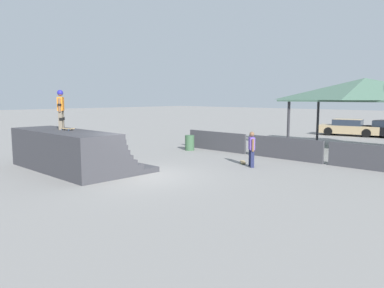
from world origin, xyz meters
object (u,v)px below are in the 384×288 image
object	(u,v)px
skateboard_on_deck	(67,129)
skateboard_on_ground	(243,162)
parked_car_tan	(349,128)
trash_bin	(190,143)
bystander_walking	(252,147)
skater_on_deck	(61,107)

from	to	relation	value
skateboard_on_deck	skateboard_on_ground	xyz separation A→B (m)	(4.41, 6.17, -1.64)
skateboard_on_ground	parked_car_tan	size ratio (longest dim) A/B	0.15
skateboard_on_ground	parked_car_tan	bearing A→B (deg)	144.08
trash_bin	skateboard_on_deck	bearing A→B (deg)	-87.92
skateboard_on_ground	parked_car_tan	world-z (taller)	parked_car_tan
trash_bin	skateboard_on_ground	bearing A→B (deg)	-15.69
bystander_walking	skateboard_on_ground	xyz separation A→B (m)	(-0.77, 0.45, -0.79)
skateboard_on_deck	skateboard_on_ground	bearing A→B (deg)	43.29
skateboard_on_ground	skater_on_deck	bearing A→B (deg)	-79.46
skater_on_deck	skateboard_on_ground	world-z (taller)	skater_on_deck
skater_on_deck	skateboard_on_deck	size ratio (longest dim) A/B	2.10
skateboard_on_deck	trash_bin	size ratio (longest dim) A/B	0.92
bystander_walking	trash_bin	distance (m)	5.74
skater_on_deck	bystander_walking	bearing A→B (deg)	82.76
bystander_walking	parked_car_tan	distance (m)	16.36
skater_on_deck	skateboard_on_ground	size ratio (longest dim) A/B	2.33
bystander_walking	trash_bin	world-z (taller)	bystander_walking
skater_on_deck	bystander_walking	distance (m)	8.22
bystander_walking	skater_on_deck	bearing A→B (deg)	88.03
skateboard_on_ground	trash_bin	xyz separation A→B (m)	(-4.68, 1.31, 0.37)
parked_car_tan	trash_bin	bearing A→B (deg)	-113.58
skater_on_deck	skateboard_on_deck	xyz separation A→B (m)	(0.46, 0.01, -0.89)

